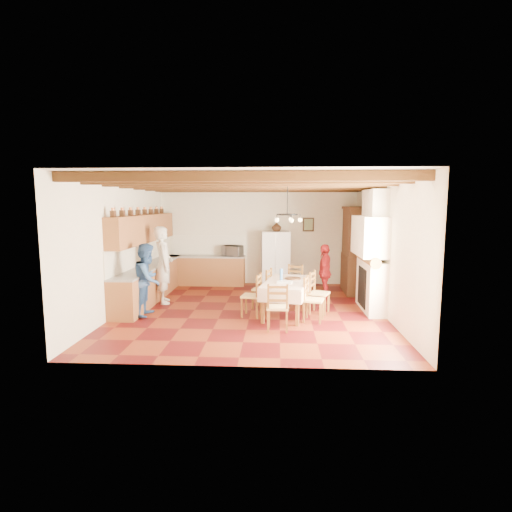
{
  "coord_description": "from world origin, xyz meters",
  "views": [
    {
      "loc": [
        0.61,
        -9.07,
        2.48
      ],
      "look_at": [
        0.1,
        0.3,
        1.25
      ],
      "focal_mm": 28.0,
      "sensor_mm": 36.0,
      "label": 1
    }
  ],
  "objects": [
    {
      "name": "upper_cabinets",
      "position": [
        -2.83,
        1.05,
        1.85
      ],
      "size": [
        0.35,
        4.2,
        0.7
      ],
      "primitive_type": "cube",
      "color": "brown",
      "rests_on": "ground"
    },
    {
      "name": "lower_cabinets_back",
      "position": [
        -1.55,
        2.95,
        0.43
      ],
      "size": [
        2.3,
        0.6,
        0.86
      ],
      "primitive_type": "cube",
      "color": "brown",
      "rests_on": "ground"
    },
    {
      "name": "fridge_vase",
      "position": [
        0.58,
        2.88,
        1.81
      ],
      "size": [
        0.28,
        0.28,
        0.29
      ],
      "primitive_type": "imported",
      "rotation": [
        0.0,
        0.0,
        0.01
      ],
      "color": "#391910",
      "rests_on": "refrigerator"
    },
    {
      "name": "wall_front",
      "position": [
        0.0,
        -3.26,
        1.5
      ],
      "size": [
        6.0,
        0.02,
        3.0
      ],
      "primitive_type": "cube",
      "color": "#EFE9C6",
      "rests_on": "ground"
    },
    {
      "name": "chair_right_far",
      "position": [
        1.57,
        -0.13,
        0.48
      ],
      "size": [
        0.53,
        0.54,
        0.96
      ],
      "primitive_type": null,
      "rotation": [
        0.0,
        0.0,
        1.2
      ],
      "color": "brown",
      "rests_on": "floor"
    },
    {
      "name": "ceiling",
      "position": [
        0.0,
        0.0,
        3.01
      ],
      "size": [
        6.0,
        6.5,
        0.02
      ],
      "primitive_type": "cube",
      "color": "silver",
      "rests_on": "ground"
    },
    {
      "name": "backsplash_left",
      "position": [
        -2.98,
        1.05,
        1.2
      ],
      "size": [
        0.03,
        4.3,
        0.6
      ],
      "primitive_type": "cube",
      "color": "white",
      "rests_on": "ground"
    },
    {
      "name": "wall_back",
      "position": [
        0.0,
        3.26,
        1.5
      ],
      "size": [
        6.0,
        0.02,
        3.0
      ],
      "primitive_type": "cube",
      "color": "#EFE9C6",
      "rests_on": "ground"
    },
    {
      "name": "chair_left_near",
      "position": [
        0.04,
        -0.47,
        0.48
      ],
      "size": [
        0.47,
        0.49,
        0.96
      ],
      "primitive_type": null,
      "rotation": [
        0.0,
        0.0,
        -1.75
      ],
      "color": "brown",
      "rests_on": "floor"
    },
    {
      "name": "dining_table",
      "position": [
        0.82,
        -0.3,
        0.69
      ],
      "size": [
        1.22,
        1.89,
        0.77
      ],
      "rotation": [
        0.0,
        0.0,
        -0.19
      ],
      "color": "#F0E1D2",
      "rests_on": "floor"
    },
    {
      "name": "wall_right",
      "position": [
        3.01,
        0.0,
        1.5
      ],
      "size": [
        0.02,
        6.5,
        3.0
      ],
      "primitive_type": "cube",
      "color": "#EFE9C6",
      "rests_on": "ground"
    },
    {
      "name": "chair_left_far",
      "position": [
        0.25,
        0.26,
        0.48
      ],
      "size": [
        0.51,
        0.52,
        0.96
      ],
      "primitive_type": null,
      "rotation": [
        0.0,
        0.0,
        -1.87
      ],
      "color": "brown",
      "rests_on": "floor"
    },
    {
      "name": "fireplace",
      "position": [
        2.72,
        0.2,
        1.4
      ],
      "size": [
        0.56,
        1.6,
        2.8
      ],
      "primitive_type": null,
      "color": "beige",
      "rests_on": "ground"
    },
    {
      "name": "chair_end_far",
      "position": [
        1.0,
        0.76,
        0.48
      ],
      "size": [
        0.54,
        0.53,
        0.96
      ],
      "primitive_type": null,
      "rotation": [
        0.0,
        0.0,
        -0.4
      ],
      "color": "brown",
      "rests_on": "floor"
    },
    {
      "name": "microwave",
      "position": [
        -0.76,
        2.95,
        1.06
      ],
      "size": [
        0.67,
        0.56,
        0.32
      ],
      "primitive_type": "imported",
      "rotation": [
        0.0,
        0.0,
        -0.34
      ],
      "color": "silver",
      "rests_on": "countertop_back"
    },
    {
      "name": "wall_picture",
      "position": [
        1.55,
        3.23,
        1.85
      ],
      "size": [
        0.34,
        0.03,
        0.42
      ],
      "primitive_type": "cube",
      "color": "#302115",
      "rests_on": "ground"
    },
    {
      "name": "person_woman_red",
      "position": [
        1.83,
        1.18,
        0.73
      ],
      "size": [
        0.54,
        0.91,
        1.46
      ],
      "primitive_type": "imported",
      "rotation": [
        0.0,
        0.0,
        -1.8
      ],
      "color": "maroon",
      "rests_on": "floor"
    },
    {
      "name": "wall_left",
      "position": [
        -3.01,
        0.0,
        1.5
      ],
      "size": [
        0.02,
        6.5,
        3.0
      ],
      "primitive_type": "cube",
      "color": "#EFE9C6",
      "rests_on": "ground"
    },
    {
      "name": "refrigerator",
      "position": [
        0.55,
        2.88,
        0.83
      ],
      "size": [
        0.88,
        0.75,
        1.66
      ],
      "primitive_type": "cube",
      "rotation": [
        0.0,
        0.0,
        0.08
      ],
      "color": "white",
      "rests_on": "floor"
    },
    {
      "name": "floor",
      "position": [
        0.0,
        0.0,
        -0.01
      ],
      "size": [
        6.0,
        6.5,
        0.02
      ],
      "primitive_type": "cube",
      "color": "#4A0C0D",
      "rests_on": "ground"
    },
    {
      "name": "person_woman_blue",
      "position": [
        -2.27,
        -0.5,
        0.81
      ],
      "size": [
        0.64,
        0.81,
        1.62
      ],
      "primitive_type": "imported",
      "rotation": [
        0.0,
        0.0,
        1.54
      ],
      "color": "#2B4E87",
      "rests_on": "floor"
    },
    {
      "name": "chandelier",
      "position": [
        0.82,
        -0.3,
        2.25
      ],
      "size": [
        0.47,
        0.47,
        0.03
      ],
      "primitive_type": "torus",
      "color": "black",
      "rests_on": "ground"
    },
    {
      "name": "countertop_left",
      "position": [
        -2.7,
        1.05,
        0.88
      ],
      "size": [
        0.62,
        4.3,
        0.04
      ],
      "primitive_type": "cube",
      "color": "slate",
      "rests_on": "lower_cabinets_left"
    },
    {
      "name": "countertop_back",
      "position": [
        -1.55,
        2.95,
        0.88
      ],
      "size": [
        2.34,
        0.62,
        0.04
      ],
      "primitive_type": "cube",
      "color": "slate",
      "rests_on": "lower_cabinets_back"
    },
    {
      "name": "lower_cabinets_left",
      "position": [
        -2.7,
        1.05,
        0.43
      ],
      "size": [
        0.6,
        4.3,
        0.86
      ],
      "primitive_type": "cube",
      "color": "brown",
      "rests_on": "ground"
    },
    {
      "name": "chair_end_near",
      "position": [
        0.62,
        -1.43,
        0.48
      ],
      "size": [
        0.43,
        0.41,
        0.96
      ],
      "primitive_type": null,
      "rotation": [
        0.0,
        0.0,
        3.11
      ],
      "color": "brown",
      "rests_on": "floor"
    },
    {
      "name": "chair_right_near",
      "position": [
        1.38,
        -0.77,
        0.48
      ],
      "size": [
        0.49,
        0.51,
        0.96
      ],
      "primitive_type": null,
      "rotation": [
        0.0,
        0.0,
        1.32
      ],
      "color": "brown",
      "rests_on": "floor"
    },
    {
      "name": "hutch",
      "position": [
        2.75,
        2.11,
        1.2
      ],
      "size": [
        0.57,
        1.33,
        2.4
      ],
      "primitive_type": null,
      "rotation": [
        0.0,
        0.0,
        -0.01
      ],
      "color": "#391910",
      "rests_on": "floor"
    },
    {
      "name": "ceiling_beams",
      "position": [
        0.0,
        0.0,
        2.91
      ],
      "size": [
        6.0,
        6.3,
        0.16
      ],
      "primitive_type": null,
      "color": "#3C270D",
      "rests_on": "ground"
    },
    {
      "name": "backsplash_back",
      "position": [
        -1.55,
        3.23,
        1.2
      ],
      "size": [
        2.3,
        0.03,
        0.6
      ],
      "primitive_type": "cube",
      "color": "white",
      "rests_on": "ground"
    },
    {
      "name": "person_man",
      "position": [
        -2.24,
        0.63,
        0.97
      ],
      "size": [
        0.67,
        0.82,
        1.93
      ],
      "primitive_type": "imported",
      "rotation": [
        0.0,
        0.0,
        1.9
      ],
      "color": "beige",
      "rests_on": "floor"
    }
  ]
}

